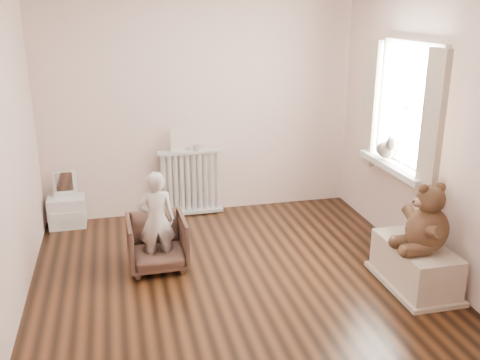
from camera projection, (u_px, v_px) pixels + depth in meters
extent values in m
cube|color=black|center=(235.00, 280.00, 4.84)|extent=(3.60, 3.60, 0.01)
cube|color=#F3E4CD|center=(200.00, 103.00, 6.09)|extent=(3.60, 0.02, 2.60)
cube|color=#F3E4CD|center=(313.00, 224.00, 2.76)|extent=(3.60, 0.02, 2.60)
cube|color=#F3E4CD|center=(3.00, 154.00, 4.03)|extent=(0.02, 3.60, 2.60)
cube|color=#F3E4CD|center=(429.00, 129.00, 4.82)|extent=(0.02, 3.60, 2.60)
cube|color=white|center=(409.00, 107.00, 5.04)|extent=(0.03, 0.90, 1.10)
cube|color=silver|center=(395.00, 167.00, 5.21)|extent=(0.22, 1.10, 0.06)
cube|color=beige|center=(432.00, 127.00, 4.51)|extent=(0.06, 0.26, 1.30)
cube|color=beige|center=(370.00, 103.00, 5.56)|extent=(0.06, 0.26, 1.30)
cube|color=silver|center=(191.00, 183.00, 6.23)|extent=(0.74, 0.14, 0.78)
cube|color=beige|center=(178.00, 140.00, 6.04)|extent=(0.17, 0.01, 0.28)
cylinder|color=#A59E8C|center=(198.00, 148.00, 6.12)|extent=(0.10, 0.10, 0.06)
cube|color=silver|center=(66.00, 203.00, 5.93)|extent=(0.39, 0.28, 0.62)
imported|color=#52362A|center=(157.00, 243.00, 5.01)|extent=(0.55, 0.56, 0.50)
imported|color=beige|center=(156.00, 221.00, 4.89)|extent=(0.35, 0.23, 0.94)
cube|color=beige|center=(415.00, 264.00, 4.70)|extent=(0.44, 0.83, 0.39)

